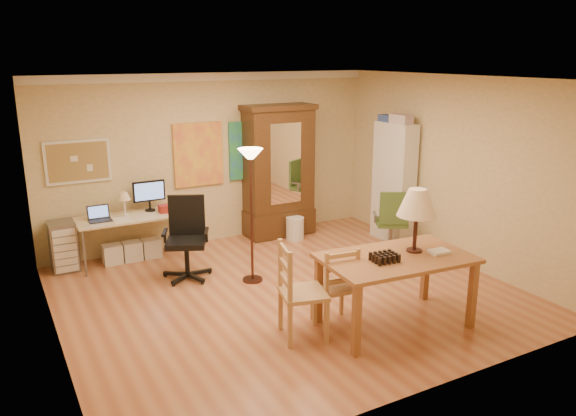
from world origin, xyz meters
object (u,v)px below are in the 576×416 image
armoire (279,180)px  bookshelf (394,183)px  dining_table (404,241)px  office_chair_black (187,256)px  computer_desk (133,233)px  office_chair_green (391,235)px

armoire → bookshelf: (1.50, -1.16, 0.01)m
dining_table → office_chair_black: bearing=124.5°
dining_table → computer_desk: (-2.17, 3.47, -0.56)m
armoire → bookshelf: 1.89m
computer_desk → office_chair_black: (0.48, -1.01, -0.13)m
computer_desk → armoire: 2.54m
dining_table → bookshelf: (1.80, 2.40, -0.02)m
dining_table → office_chair_black: dining_table is taller
computer_desk → armoire: bearing=1.9°
bookshelf → dining_table: bearing=-126.9°
office_chair_black → armoire: bearing=28.7°
armoire → bookshelf: size_ratio=1.13×
dining_table → office_chair_black: (-1.69, 2.46, -0.68)m
office_chair_green → armoire: 2.08m
office_chair_black → armoire: 2.37m
office_chair_green → armoire: size_ratio=0.45×
dining_table → bookshelf: bookshelf is taller
dining_table → bookshelf: bearing=53.1°
dining_table → office_chair_green: dining_table is taller
office_chair_green → computer_desk: bearing=157.0°
bookshelf → armoire: bearing=142.3°
office_chair_black → armoire: size_ratio=0.51×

